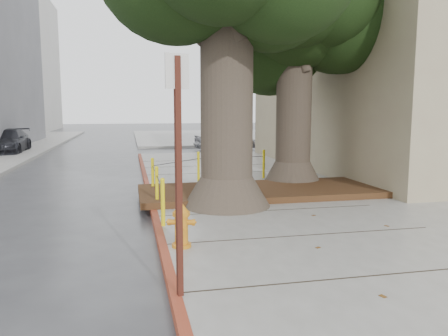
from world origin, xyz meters
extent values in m
plane|color=#28282B|center=(0.00, 0.00, 0.00)|extent=(140.00, 140.00, 0.00)
cube|color=slate|center=(6.00, 30.00, 0.07)|extent=(16.00, 20.00, 0.15)
cube|color=maroon|center=(-2.00, 2.50, 0.07)|extent=(0.14, 26.00, 0.16)
cube|color=black|center=(0.90, 3.90, 0.23)|extent=(6.40, 2.60, 0.16)
cube|color=gray|center=(10.00, 8.50, 5.00)|extent=(12.00, 13.00, 10.00)
cube|color=silver|center=(16.00, 26.00, 4.50)|extent=(10.00, 10.00, 9.00)
cube|color=slate|center=(22.00, 32.00, 6.00)|extent=(12.00, 14.00, 12.00)
cone|color=#4C3F33|center=(-0.30, 2.70, 0.50)|extent=(2.04, 2.04, 0.70)
cylinder|color=#4C3F33|center=(-0.30, 2.70, 2.53)|extent=(1.20, 1.20, 4.22)
cone|color=#4C3F33|center=(2.30, 5.20, 0.50)|extent=(1.77, 1.77, 0.70)
cylinder|color=#4C3F33|center=(2.30, 5.20, 2.32)|extent=(1.04, 1.04, 3.84)
sphere|color=black|center=(2.30, 5.20, 5.42)|extent=(3.80, 3.80, 3.80)
sphere|color=black|center=(3.40, 5.60, 4.99)|extent=(3.00, 3.00, 3.00)
cylinder|color=#DBC50C|center=(-1.90, 1.20, 0.60)|extent=(0.08, 0.08, 0.90)
sphere|color=#DBC50C|center=(-1.90, 1.20, 1.05)|extent=(0.09, 0.09, 0.09)
cylinder|color=#DBC50C|center=(-1.90, 3.00, 0.60)|extent=(0.08, 0.08, 0.90)
sphere|color=#DBC50C|center=(-1.90, 3.00, 1.05)|extent=(0.09, 0.09, 0.09)
cylinder|color=#DBC50C|center=(-1.90, 4.80, 0.60)|extent=(0.08, 0.08, 0.90)
sphere|color=#DBC50C|center=(-1.90, 4.80, 1.05)|extent=(0.09, 0.09, 0.09)
cylinder|color=#DBC50C|center=(-0.40, 6.30, 0.60)|extent=(0.08, 0.08, 0.90)
sphere|color=#DBC50C|center=(-0.40, 6.30, 1.05)|extent=(0.09, 0.09, 0.09)
cylinder|color=#DBC50C|center=(1.80, 6.50, 0.60)|extent=(0.08, 0.08, 0.90)
sphere|color=#DBC50C|center=(1.80, 6.50, 1.05)|extent=(0.09, 0.09, 0.09)
cylinder|color=black|center=(-1.90, 2.10, 0.87)|extent=(0.02, 1.80, 0.02)
cylinder|color=black|center=(-1.90, 3.90, 0.87)|extent=(0.02, 1.80, 0.02)
cylinder|color=black|center=(-1.15, 5.55, 0.87)|extent=(1.51, 1.51, 0.02)
cylinder|color=black|center=(0.70, 6.40, 0.87)|extent=(2.20, 0.22, 0.02)
cylinder|color=orange|center=(-1.71, -0.19, 0.18)|extent=(0.39, 0.39, 0.06)
cylinder|color=orange|center=(-1.71, -0.19, 0.45)|extent=(0.27, 0.27, 0.50)
cylinder|color=orange|center=(-1.71, -0.19, 0.71)|extent=(0.35, 0.35, 0.07)
cone|color=orange|center=(-1.71, -0.19, 0.80)|extent=(0.33, 0.33, 0.14)
cylinder|color=orange|center=(-1.71, -0.19, 0.89)|extent=(0.07, 0.07, 0.05)
cylinder|color=orange|center=(-1.83, -0.15, 0.57)|extent=(0.16, 0.12, 0.09)
cylinder|color=orange|center=(-1.58, -0.22, 0.57)|extent=(0.16, 0.12, 0.09)
cylinder|color=orange|center=(-1.74, -0.30, 0.45)|extent=(0.16, 0.17, 0.13)
cube|color=#5999D8|center=(-1.74, -0.29, 0.59)|extent=(0.07, 0.02, 0.07)
cube|color=#471911|center=(-1.95, -2.07, 1.57)|extent=(0.08, 0.08, 2.84)
cube|color=silver|center=(-1.95, -2.07, 2.82)|extent=(0.28, 0.09, 0.40)
imported|color=#A9A9AE|center=(3.09, 18.22, 0.62)|extent=(3.76, 1.74, 1.25)
imported|color=maroon|center=(9.80, 18.47, 0.63)|extent=(3.92, 1.70, 1.25)
imported|color=black|center=(-8.95, 18.29, 0.68)|extent=(2.02, 4.72, 1.36)
camera|label=1|loc=(-2.51, -7.12, 2.39)|focal=35.00mm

